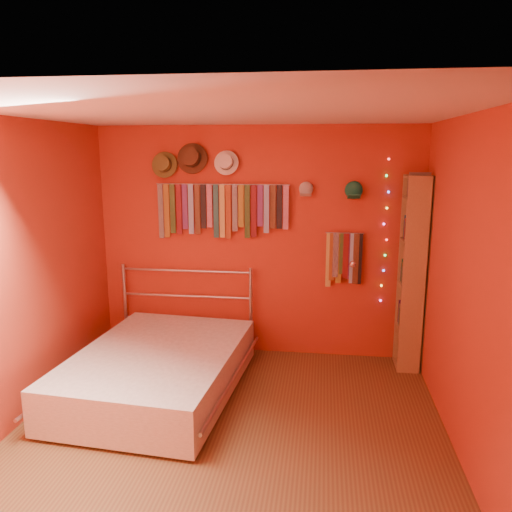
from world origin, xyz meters
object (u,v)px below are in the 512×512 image
at_px(reading_lamp, 353,263).
at_px(bookshelf, 416,273).
at_px(bed, 158,370).
at_px(tie_rack, 220,208).

height_order(reading_lamp, bookshelf, bookshelf).
xyz_separation_m(reading_lamp, bed, (-1.80, -0.90, -0.87)).
bearing_deg(bookshelf, bed, -159.56).
bearing_deg(reading_lamp, bookshelf, 0.46).
bearing_deg(bed, bookshelf, 25.01).
relative_size(tie_rack, bookshelf, 0.72).
height_order(bookshelf, bed, bookshelf).
height_order(reading_lamp, bed, reading_lamp).
relative_size(bookshelf, bed, 0.96).
distance_m(reading_lamp, bed, 2.20).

